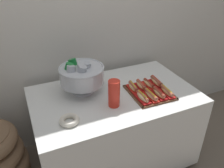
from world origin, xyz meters
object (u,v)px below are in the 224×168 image
object	(u,v)px
serving_tray	(149,93)
donut	(69,120)
hot_dog_3	(167,92)
punch_bowl	(81,74)
hot_dog_1	(151,96)
hot_dog_7	(156,82)
buffet_table	(114,127)
hot_dog_0	(143,97)
hot_dog_4	(133,87)
cup_stack	(114,93)
hot_dog_5	(141,86)
hot_dog_6	(149,84)
hot_dog_2	(159,94)

from	to	relation	value
serving_tray	donut	size ratio (longest dim) A/B	2.63
hot_dog_3	punch_bowl	distance (m)	0.71
hot_dog_1	hot_dog_7	world-z (taller)	hot_dog_7
buffet_table	hot_dog_0	distance (m)	0.46
hot_dog_1	hot_dog_4	distance (m)	0.18
hot_dog_4	donut	bearing A→B (deg)	-163.02
donut	cup_stack	bearing A→B (deg)	8.94
hot_dog_5	buffet_table	bearing A→B (deg)	174.40
hot_dog_5	punch_bowl	bearing A→B (deg)	160.85
buffet_table	serving_tray	world-z (taller)	serving_tray
hot_dog_5	donut	xyz separation A→B (m)	(-0.68, -0.18, -0.02)
hot_dog_0	hot_dog_1	distance (m)	0.08
hot_dog_4	punch_bowl	distance (m)	0.45
hot_dog_1	hot_dog_7	distance (m)	0.22
hot_dog_5	hot_dog_6	size ratio (longest dim) A/B	1.02
buffet_table	hot_dog_6	world-z (taller)	hot_dog_6
hot_dog_6	donut	world-z (taller)	hot_dog_6
hot_dog_1	hot_dog_3	size ratio (longest dim) A/B	1.01
hot_dog_4	hot_dog_7	world-z (taller)	hot_dog_7
hot_dog_0	punch_bowl	size ratio (longest dim) A/B	0.45
hot_dog_2	hot_dog_5	size ratio (longest dim) A/B	1.06
hot_dog_1	hot_dog_5	world-z (taller)	hot_dog_5
serving_tray	punch_bowl	distance (m)	0.59
hot_dog_7	cup_stack	size ratio (longest dim) A/B	0.82
serving_tray	hot_dog_4	world-z (taller)	hot_dog_4
hot_dog_7	punch_bowl	bearing A→B (deg)	164.78
buffet_table	punch_bowl	bearing A→B (deg)	148.99
hot_dog_4	donut	world-z (taller)	hot_dog_4
punch_bowl	hot_dog_0	bearing A→B (deg)	-39.81
buffet_table	hot_dog_7	distance (m)	0.55
punch_bowl	serving_tray	bearing A→B (deg)	-26.05
hot_dog_3	cup_stack	bearing A→B (deg)	174.16
hot_dog_2	hot_dog_5	xyz separation A→B (m)	(-0.07, 0.17, 0.00)
hot_dog_4	cup_stack	bearing A→B (deg)	-151.84
hot_dog_6	hot_dog_3	bearing A→B (deg)	-67.60
hot_dog_2	donut	size ratio (longest dim) A/B	1.20
buffet_table	hot_dog_1	bearing A→B (deg)	-39.00
hot_dog_1	hot_dog_6	size ratio (longest dim) A/B	1.14
punch_bowl	donut	xyz separation A→B (m)	(-0.21, -0.35, -0.15)
hot_dog_4	hot_dog_1	bearing A→B (deg)	-67.60
serving_tray	cup_stack	xyz separation A→B (m)	(-0.35, -0.04, 0.10)
hot_dog_5	hot_dog_2	bearing A→B (deg)	-67.60
hot_dog_0	hot_dog_5	xyz separation A→B (m)	(0.08, 0.16, -0.00)
hot_dog_4	donut	size ratio (longest dim) A/B	1.16
serving_tray	punch_bowl	world-z (taller)	punch_bowl
donut	hot_dog_7	bearing A→B (deg)	12.01
hot_dog_2	punch_bowl	xyz separation A→B (m)	(-0.54, 0.33, 0.13)
hot_dog_5	punch_bowl	world-z (taller)	punch_bowl
hot_dog_0	hot_dog_2	xyz separation A→B (m)	(0.15, -0.01, -0.00)
hot_dog_7	hot_dog_3	bearing A→B (deg)	-92.04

